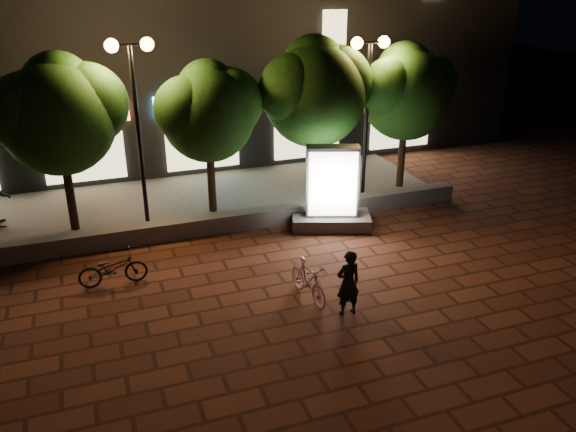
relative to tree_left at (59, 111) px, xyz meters
name	(u,v)px	position (x,y,z in m)	size (l,w,h in m)	color
ground	(246,303)	(3.45, -5.46, -3.44)	(80.00, 80.00, 0.00)	brown
retaining_wall	(207,225)	(3.45, -1.46, -3.19)	(16.00, 0.45, 0.50)	slate
sidewalk	(190,201)	(3.45, 1.04, -3.40)	(16.00, 5.00, 0.08)	slate
building_block	(149,23)	(3.44, 7.53, 1.55)	(28.00, 8.12, 11.30)	black
tree_left	(59,111)	(0.00, 0.00, 0.00)	(3.60, 3.00, 4.89)	black
tree_mid	(209,108)	(4.00, 0.00, -0.23)	(3.24, 2.70, 4.50)	black
tree_right	(316,89)	(7.30, 0.00, 0.12)	(3.72, 3.10, 5.07)	black
tree_far_right	(407,89)	(10.50, 0.00, -0.08)	(3.48, 2.90, 4.76)	black
street_lamp_left	(134,86)	(1.95, -0.26, 0.58)	(1.26, 0.36, 5.18)	black
street_lamp_right	(369,76)	(8.95, -0.26, 0.45)	(1.26, 0.36, 4.98)	black
ad_kiosk	(332,195)	(6.92, -2.25, -2.47)	(2.47, 1.80, 2.41)	slate
scooter_pink	(308,281)	(4.81, -5.75, -2.98)	(0.43, 1.53, 0.92)	#BE7F96
rider	(348,283)	(5.38, -6.60, -2.69)	(0.55, 0.36, 1.50)	black
scooter_parked	(113,269)	(0.75, -3.58, -3.03)	(0.55, 1.58, 0.83)	black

